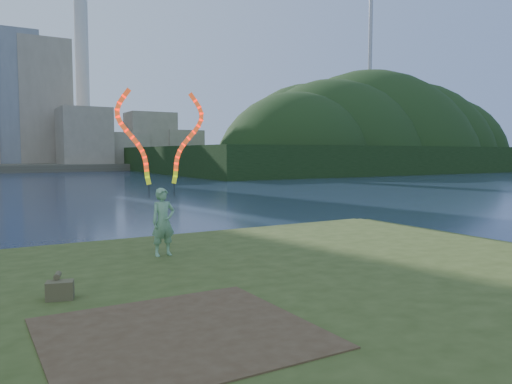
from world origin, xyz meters
TOP-DOWN VIEW (x-y plane):
  - ground at (0.00, 0.00)m, footprint 320.00×320.00m
  - grassy_knoll at (0.00, -2.30)m, footprint 20.00×18.00m
  - dirt_patch at (-2.20, -3.20)m, footprint 3.20×3.00m
  - wooded_hill at (59.57, 59.96)m, footprint 78.00×50.00m
  - woman_with_ribbons at (-0.74, 1.43)m, footprint 1.98×0.40m
  - canvas_bag at (-3.23, -0.91)m, footprint 0.45×0.51m

SIDE VIEW (x-z plane):
  - ground at x=0.00m, z-range 0.00..0.00m
  - wooded_hill at x=59.57m, z-range -31.34..31.66m
  - grassy_knoll at x=0.00m, z-range -0.06..0.74m
  - dirt_patch at x=-2.20m, z-range 0.80..0.82m
  - canvas_bag at x=-3.23m, z-range 0.77..1.14m
  - woman_with_ribbons at x=-0.74m, z-range 0.31..4.18m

